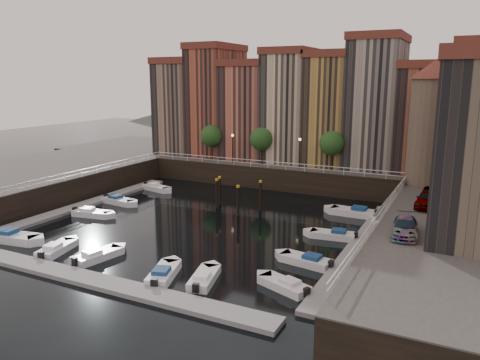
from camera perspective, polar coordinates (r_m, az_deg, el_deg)
The scene contains 29 objects.
ground at distance 49.91m, azimuth -3.90°, elevation -5.04°, with size 200.00×200.00×0.00m, color black.
quay_far at distance 72.51m, azimuth 6.52°, elevation 1.60°, with size 80.00×20.00×3.00m, color black.
quay_left at distance 66.58m, azimuth -26.14°, elevation -0.55°, with size 20.00×36.00×3.00m, color black.
dock_left at distance 58.77m, azimuth -18.19°, elevation -2.79°, with size 2.00×28.00×0.35m, color gray.
dock_right at distance 43.37m, azimuth 14.37°, elevation -7.87°, with size 2.00×28.00×0.35m, color gray.
dock_near at distance 37.16m, azimuth -17.56°, elevation -11.55°, with size 30.00×2.00×0.35m, color gray.
mountains at distance 152.85m, azimuth 18.27°, elevation 9.06°, with size 145.00×100.00×18.00m.
far_terrace at distance 67.95m, azimuth 8.64°, elevation 8.86°, with size 48.70×10.30×17.50m.
corner_tower at distance 55.87m, azimuth 22.22°, elevation 6.61°, with size 5.20×5.20×13.80m.
promenade_trees at distance 65.04m, azimuth 3.15°, elevation 4.97°, with size 21.20×3.20×5.20m.
street_lamps at distance 64.09m, azimuth 3.06°, elevation 4.24°, with size 10.36×0.36×4.18m.
railings at distance 53.09m, azimuth -1.30°, elevation 0.27°, with size 36.08×34.04×0.52m.
gangway at distance 53.11m, azimuth 17.98°, elevation -2.41°, with size 2.78×8.32×3.73m.
mooring_pilings at distance 53.81m, azimuth -0.80°, elevation -1.91°, with size 5.65×3.74×3.78m.
boat_left_0 at distance 48.50m, azimuth -25.97°, elevation -6.30°, with size 5.41×2.64×1.21m.
boat_left_2 at distance 54.01m, azimuth -17.68°, elevation -3.87°, with size 4.61×2.30×1.04m.
boat_left_3 at distance 58.45m, azimuth -14.59°, elevation -2.46°, with size 4.77×2.17×1.07m.
boat_left_4 at distance 64.33m, azimuth -10.20°, elevation -0.93°, with size 4.64×2.57×1.04m.
boat_right_0 at distance 34.47m, azimuth 5.52°, elevation -12.65°, with size 4.31×2.86×0.97m.
boat_right_1 at distance 38.89m, azimuth 8.16°, elevation -9.70°, with size 4.63×2.31×1.04m.
boat_right_2 at distance 45.42m, azimuth 11.37°, elevation -6.57°, with size 4.48×2.08×1.01m.
boat_right_4 at distance 53.18m, azimuth 13.75°, elevation -3.83°, with size 5.19×2.06×1.18m.
boat_near_0 at distance 44.03m, azimuth -21.47°, elevation -7.82°, with size 2.47×4.52×1.01m.
boat_near_1 at distance 41.30m, azimuth -17.04°, elevation -8.81°, with size 2.41×4.58×1.03m.
boat_near_2 at distance 36.57m, azimuth -9.33°, elevation -11.20°, with size 2.89×4.64×1.04m.
boat_near_3 at distance 35.48m, azimuth -4.43°, elevation -11.86°, with size 2.56×4.45×1.00m.
car_a at distance 46.77m, azimuth 21.92°, elevation -2.27°, with size 1.88×4.68×1.60m, color gray.
car_b at distance 48.26m, azimuth 22.34°, elevation -1.95°, with size 1.56×4.46×1.47m, color gray.
car_c at distance 37.89m, azimuth 19.43°, elevation -5.55°, with size 1.90×4.66×1.35m, color gray.
Camera 1 is at (24.28, -41.02, 14.81)m, focal length 35.00 mm.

